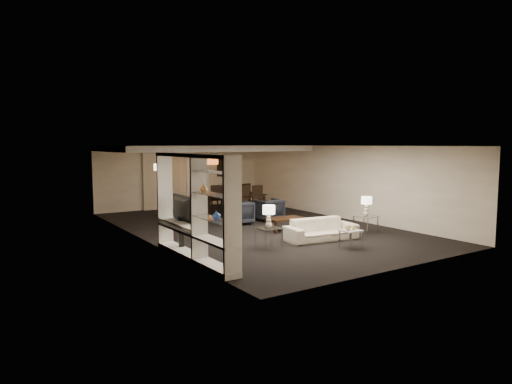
{
  "coord_description": "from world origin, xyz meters",
  "views": [
    {
      "loc": [
        -7.54,
        -11.55,
        2.55
      ],
      "look_at": [
        0.0,
        0.0,
        1.1
      ],
      "focal_mm": 32.0,
      "sensor_mm": 36.0,
      "label": 1
    }
  ],
  "objects": [
    {
      "name": "floor",
      "position": [
        0.0,
        0.0,
        0.0
      ],
      "size": [
        11.0,
        11.0,
        0.0
      ],
      "primitive_type": "plane",
      "color": "black",
      "rests_on": "ground"
    },
    {
      "name": "ceiling",
      "position": [
        0.0,
        0.0,
        2.5
      ],
      "size": [
        7.0,
        11.0,
        0.02
      ],
      "primitive_type": "cube",
      "color": "silver",
      "rests_on": "ground"
    },
    {
      "name": "wall_back",
      "position": [
        0.0,
        5.5,
        1.25
      ],
      "size": [
        7.0,
        0.02,
        2.5
      ],
      "primitive_type": "cube",
      "color": "#C0B39B",
      "rests_on": "ground"
    },
    {
      "name": "wall_front",
      "position": [
        0.0,
        -5.5,
        1.25
      ],
      "size": [
        7.0,
        0.02,
        2.5
      ],
      "primitive_type": "cube",
      "color": "#C0B39B",
      "rests_on": "ground"
    },
    {
      "name": "wall_left",
      "position": [
        -3.5,
        0.0,
        1.25
      ],
      "size": [
        0.02,
        11.0,
        2.5
      ],
      "primitive_type": "cube",
      "color": "#C0B39B",
      "rests_on": "ground"
    },
    {
      "name": "wall_right",
      "position": [
        3.5,
        0.0,
        1.25
      ],
      "size": [
        0.02,
        11.0,
        2.5
      ],
      "primitive_type": "cube",
      "color": "#C0B39B",
      "rests_on": "ground"
    },
    {
      "name": "ceiling_soffit",
      "position": [
        0.0,
        3.5,
        2.4
      ],
      "size": [
        7.0,
        4.0,
        0.2
      ],
      "primitive_type": "cube",
      "color": "silver",
      "rests_on": "ceiling"
    },
    {
      "name": "curtains",
      "position": [
        -0.9,
        5.42,
        1.2
      ],
      "size": [
        1.5,
        0.12,
        2.4
      ],
      "primitive_type": "cube",
      "color": "beige",
      "rests_on": "wall_back"
    },
    {
      "name": "door",
      "position": [
        0.7,
        5.47,
        1.05
      ],
      "size": [
        0.9,
        0.05,
        2.1
      ],
      "primitive_type": "cube",
      "color": "silver",
      "rests_on": "wall_back"
    },
    {
      "name": "painting",
      "position": [
        2.1,
        5.46,
        1.55
      ],
      "size": [
        0.95,
        0.04,
        0.65
      ],
      "primitive_type": "cube",
      "color": "#142D38",
      "rests_on": "wall_back"
    },
    {
      "name": "media_unit",
      "position": [
        -3.31,
        -2.6,
        1.18
      ],
      "size": [
        0.38,
        3.4,
        2.35
      ],
      "primitive_type": null,
      "color": "white",
      "rests_on": "wall_left"
    },
    {
      "name": "pendant_light",
      "position": [
        0.3,
        3.5,
        1.92
      ],
      "size": [
        0.52,
        0.52,
        0.24
      ],
      "primitive_type": "cylinder",
      "color": "#D8591E",
      "rests_on": "ceiling_soffit"
    },
    {
      "name": "sofa",
      "position": [
        0.46,
        -2.47,
        0.29
      ],
      "size": [
        2.04,
        0.99,
        0.57
      ],
      "primitive_type": "imported",
      "rotation": [
        0.0,
        0.0,
        -0.12
      ],
      "color": "beige",
      "rests_on": "floor"
    },
    {
      "name": "coffee_table",
      "position": [
        0.46,
        -0.87,
        0.19
      ],
      "size": [
        1.11,
        0.68,
        0.39
      ],
      "primitive_type": null,
      "rotation": [
        0.0,
        0.0,
        -0.05
      ],
      "color": "black",
      "rests_on": "floor"
    },
    {
      "name": "armchair_left",
      "position": [
        -0.14,
        0.83,
        0.37
      ],
      "size": [
        0.79,
        0.81,
        0.73
      ],
      "primitive_type": "imported",
      "rotation": [
        0.0,
        0.0,
        3.13
      ],
      "color": "black",
      "rests_on": "floor"
    },
    {
      "name": "armchair_right",
      "position": [
        1.06,
        0.83,
        0.37
      ],
      "size": [
        0.8,
        0.82,
        0.73
      ],
      "primitive_type": "imported",
      "rotation": [
        0.0,
        0.0,
        3.12
      ],
      "color": "black",
      "rests_on": "floor"
    },
    {
      "name": "side_table_left",
      "position": [
        -1.24,
        -2.47,
        0.25
      ],
      "size": [
        0.56,
        0.56,
        0.5
      ],
      "primitive_type": null,
      "rotation": [
        0.0,
        0.0,
        -0.04
      ],
      "color": "white",
      "rests_on": "floor"
    },
    {
      "name": "side_table_right",
      "position": [
        2.16,
        -2.47,
        0.25
      ],
      "size": [
        0.6,
        0.6,
        0.5
      ],
      "primitive_type": null,
      "rotation": [
        0.0,
        0.0,
        0.11
      ],
      "color": "white",
      "rests_on": "floor"
    },
    {
      "name": "table_lamp_left",
      "position": [
        -1.24,
        -2.47,
        0.78
      ],
      "size": [
        0.33,
        0.33,
        0.56
      ],
      "primitive_type": null,
      "rotation": [
        0.0,
        0.0,
        0.08
      ],
      "color": "silver",
      "rests_on": "side_table_left"
    },
    {
      "name": "table_lamp_right",
      "position": [
        2.16,
        -2.47,
        0.78
      ],
      "size": [
        0.32,
        0.32,
        0.56
      ],
      "primitive_type": null,
      "rotation": [
        0.0,
        0.0,
        -0.05
      ],
      "color": "beige",
      "rests_on": "side_table_right"
    },
    {
      "name": "marble_table",
      "position": [
        0.46,
        -3.57,
        0.22
      ],
      "size": [
        0.47,
        0.47,
        0.45
      ],
      "primitive_type": null,
      "rotation": [
        0.0,
        0.0,
        -0.04
      ],
      "color": "silver",
      "rests_on": "floor"
    },
    {
      "name": "gold_gourd_a",
      "position": [
        0.36,
        -3.57,
        0.52
      ],
      "size": [
        0.14,
        0.14,
        0.14
      ],
      "primitive_type": "sphere",
      "color": "tan",
      "rests_on": "marble_table"
    },
    {
      "name": "gold_gourd_b",
      "position": [
        0.56,
        -3.57,
        0.51
      ],
      "size": [
        0.13,
        0.13,
        0.13
      ],
      "primitive_type": "sphere",
      "color": "tan",
      "rests_on": "marble_table"
    },
    {
      "name": "television",
      "position": [
        -3.28,
        -1.72,
        1.05
      ],
      "size": [
        1.06,
        0.14,
        0.61
      ],
      "primitive_type": "imported",
      "rotation": [
        0.0,
        0.0,
        1.57
      ],
      "color": "black",
      "rests_on": "media_unit"
    },
    {
      "name": "vase_blue",
      "position": [
        -3.31,
        -3.63,
        1.15
      ],
      "size": [
        0.18,
        0.18,
        0.18
      ],
      "primitive_type": "imported",
      "color": "#24489F",
      "rests_on": "media_unit"
    },
    {
      "name": "vase_amber",
      "position": [
        -3.31,
        -3.09,
        1.64
      ],
      "size": [
        0.15,
        0.15,
        0.16
      ],
      "primitive_type": "imported",
      "color": "#CF8845",
      "rests_on": "media_unit"
    },
    {
      "name": "floor_speaker",
      "position": [
        -3.2,
        -1.64,
        0.57
      ],
      "size": [
        0.16,
        0.16,
        1.14
      ],
      "primitive_type": "cube",
      "rotation": [
        0.0,
        0.0,
        -0.34
      ],
      "color": "black",
      "rests_on": "floor"
    },
    {
      "name": "dining_table",
      "position": [
        0.98,
        2.75,
        0.35
      ],
      "size": [
        2.09,
        1.25,
        0.71
      ],
      "primitive_type": "imported",
      "rotation": [
        0.0,
        0.0,
        0.07
      ],
      "color": "black",
      "rests_on": "floor"
    },
    {
      "name": "chair_nl",
      "position": [
        0.38,
        2.1,
        0.53
      ],
      "size": [
        0.5,
        0.5,
        1.05
      ],
      "primitive_type": null,
      "rotation": [
        0.0,
        0.0,
        0.03
      ],
      "color": "black",
      "rests_on": "floor"
    },
    {
      "name": "chair_nm",
      "position": [
        0.98,
        2.1,
        0.53
      ],
      "size": [
        0.51,
        0.51,
        1.05
      ],
      "primitive_type": null,
      "rotation": [
        0.0,
        0.0,
        0.04
      ],
      "color": "black",
      "rests_on": "floor"
    },
    {
      "name": "chair_nr",
      "position": [
        1.58,
        2.1,
        0.53
      ],
      "size": [
        0.51,
        0.51,
        1.05
      ],
      "primitive_type": null,
      "rotation": [
        0.0,
        0.0,
        0.05
      ],
      "color": "black",
      "rests_on": "floor"
    },
    {
      "name": "chair_fl",
      "position": [
        0.38,
        3.4,
        0.53
      ],
      "size": [
        0.54,
        0.54,
        1.05
      ],
      "primitive_type": null,
      "rotation": [
        0.0,
        0.0,
        3.02
      ],
      "color": "black",
      "rests_on": "floor"
    },
    {
      "name": "chair_fm",
      "position": [
        0.98,
        3.4,
        0.53
      ],
      "size": [
        0.54,
        0.54,
        1.05
      ],
      "primitive_type": null,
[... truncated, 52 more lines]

